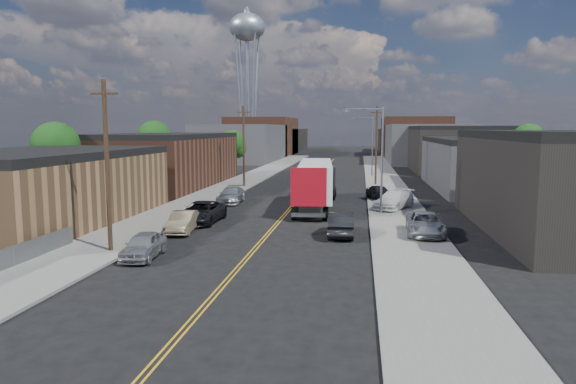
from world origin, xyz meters
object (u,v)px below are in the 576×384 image
(water_tower, at_px, (247,33))
(car_right_lot_b, at_px, (394,200))
(car_right_lot_c, at_px, (379,192))
(car_right_oncoming, at_px, (341,224))
(car_right_lot_a, at_px, (426,224))
(car_left_c, at_px, (201,212))
(semi_truck, at_px, (317,181))
(car_left_d, at_px, (231,195))
(car_left_a, at_px, (143,245))
(car_left_b, at_px, (183,222))

(water_tower, xyz_separation_m, car_right_lot_b, (31.28, -81.65, -29.71))
(car_right_lot_b, height_order, car_right_lot_c, car_right_lot_b)
(car_right_oncoming, xyz_separation_m, car_right_lot_c, (3.20, 17.32, 0.06))
(car_right_lot_a, relative_size, car_right_lot_b, 0.98)
(car_left_c, bearing_deg, car_right_lot_c, 46.20)
(semi_truck, bearing_deg, water_tower, 102.51)
(car_left_d, height_order, car_right_lot_a, car_right_lot_a)
(car_right_lot_b, bearing_deg, semi_truck, -161.65)
(water_tower, height_order, car_left_d, water_tower)
(car_left_c, bearing_deg, car_left_a, -88.15)
(car_right_oncoming, distance_m, car_right_lot_b, 12.43)
(car_left_a, bearing_deg, car_left_d, 86.64)
(water_tower, relative_size, car_right_lot_a, 6.90)
(car_left_b, xyz_separation_m, car_right_oncoming, (11.01, 0.41, 0.07))
(semi_truck, distance_m, car_right_oncoming, 12.98)
(car_left_d, xyz_separation_m, car_right_oncoming, (11.17, -13.92, 0.04))
(car_right_oncoming, relative_size, car_right_lot_a, 0.92)
(car_left_a, distance_m, car_right_oncoming, 13.18)
(car_right_lot_c, bearing_deg, car_left_c, -154.86)
(water_tower, distance_m, car_right_lot_b, 92.35)
(car_right_lot_b, bearing_deg, car_left_a, -101.87)
(car_left_c, relative_size, car_right_lot_b, 1.08)
(car_left_c, bearing_deg, water_tower, 101.41)
(car_left_d, relative_size, car_right_lot_c, 1.26)
(car_left_b, xyz_separation_m, car_right_lot_c, (14.21, 17.73, 0.13))
(car_right_lot_c, bearing_deg, car_right_oncoming, -120.28)
(car_left_c, distance_m, car_right_oncoming, 11.34)
(car_left_a, distance_m, car_left_c, 10.92)
(car_left_b, bearing_deg, car_right_oncoming, -3.40)
(water_tower, height_order, car_right_lot_b, water_tower)
(car_left_d, distance_m, car_right_lot_a, 21.57)
(car_left_a, distance_m, car_right_lot_c, 28.58)
(car_left_c, distance_m, car_right_lot_a, 16.76)
(car_left_b, relative_size, car_right_lot_a, 0.84)
(car_right_lot_a, bearing_deg, car_left_b, -174.10)
(water_tower, relative_size, car_left_b, 8.26)
(car_left_c, bearing_deg, car_left_d, 92.92)
(car_left_b, relative_size, car_right_lot_c, 1.07)
(water_tower, height_order, car_left_a, water_tower)
(car_left_a, xyz_separation_m, car_right_lot_c, (13.94, 24.95, 0.13))
(water_tower, height_order, car_right_oncoming, water_tower)
(semi_truck, distance_m, car_left_a, 21.85)
(semi_truck, relative_size, car_right_oncoming, 3.35)
(car_right_lot_b, bearing_deg, car_right_oncoming, -84.12)
(car_left_b, xyz_separation_m, car_left_c, (0.15, 3.69, 0.08))
(semi_truck, xyz_separation_m, car_left_b, (-8.34, -13.01, -1.69))
(car_left_a, relative_size, car_left_b, 0.96)
(car_right_lot_b, distance_m, car_right_lot_c, 5.75)
(water_tower, height_order, car_right_lot_c, water_tower)
(water_tower, bearing_deg, car_left_b, -80.32)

